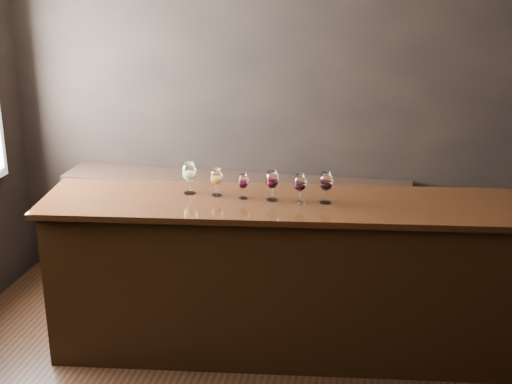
% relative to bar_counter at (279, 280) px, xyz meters
% --- Properties ---
extents(room_shell, '(5.02, 4.52, 2.81)m').
position_rel_bar_counter_xyz_m(room_shell, '(-0.06, -1.13, 1.29)').
color(room_shell, black).
rests_on(room_shell, ground).
extents(bar_counter, '(3.05, 1.01, 1.05)m').
position_rel_bar_counter_xyz_m(bar_counter, '(0.00, 0.00, 0.00)').
color(bar_counter, black).
rests_on(bar_counter, ground).
extents(bar_top, '(3.16, 1.09, 0.04)m').
position_rel_bar_counter_xyz_m(bar_top, '(0.00, 0.00, 0.54)').
color(bar_top, black).
rests_on(bar_top, bar_counter).
extents(back_bar_shelf, '(2.67, 0.40, 0.96)m').
position_rel_bar_counter_xyz_m(back_bar_shelf, '(-0.48, 0.78, -0.04)').
color(back_bar_shelf, black).
rests_on(back_bar_shelf, ground).
extents(glass_white, '(0.09, 0.09, 0.22)m').
position_rel_bar_counter_xyz_m(glass_white, '(-0.61, 0.03, 0.71)').
color(glass_white, white).
rests_on(glass_white, bar_top).
extents(glass_amber, '(0.08, 0.08, 0.19)m').
position_rel_bar_counter_xyz_m(glass_amber, '(-0.43, 0.03, 0.69)').
color(glass_amber, white).
rests_on(glass_amber, bar_top).
extents(glass_red_a, '(0.07, 0.07, 0.17)m').
position_rel_bar_counter_xyz_m(glass_red_a, '(-0.24, 0.00, 0.68)').
color(glass_red_a, white).
rests_on(glass_red_a, bar_top).
extents(glass_red_b, '(0.08, 0.08, 0.20)m').
position_rel_bar_counter_xyz_m(glass_red_b, '(-0.05, 0.01, 0.70)').
color(glass_red_b, white).
rests_on(glass_red_b, bar_top).
extents(glass_red_c, '(0.08, 0.08, 0.19)m').
position_rel_bar_counter_xyz_m(glass_red_c, '(0.13, -0.01, 0.69)').
color(glass_red_c, white).
rests_on(glass_red_c, bar_top).
extents(glass_red_d, '(0.09, 0.09, 0.20)m').
position_rel_bar_counter_xyz_m(glass_red_d, '(0.29, 0.02, 0.70)').
color(glass_red_d, white).
rests_on(glass_red_d, bar_top).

